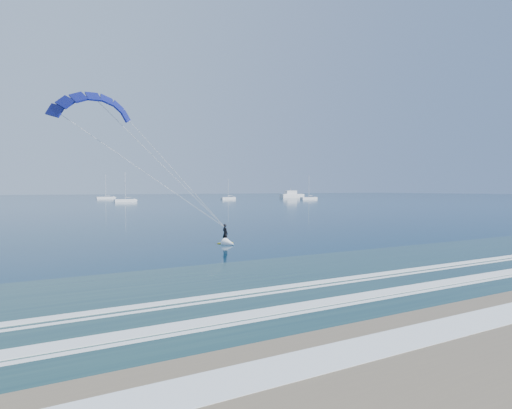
{
  "coord_description": "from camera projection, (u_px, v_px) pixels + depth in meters",
  "views": [
    {
      "loc": [
        -21.87,
        -12.13,
        5.73
      ],
      "look_at": [
        0.46,
        25.14,
        4.21
      ],
      "focal_mm": 32.0,
      "sensor_mm": 36.0,
      "label": 1
    }
  ],
  "objects": [
    {
      "name": "sailboat_3",
      "position": [
        125.0,
        200.0,
        194.21
      ],
      "size": [
        9.16,
        2.4,
        12.65
      ],
      "color": "silver",
      "rests_on": "ground"
    },
    {
      "name": "motor_yacht",
      "position": [
        292.0,
        195.0,
        285.31
      ],
      "size": [
        15.99,
        4.26,
        6.48
      ],
      "color": "silver",
      "rests_on": "ground"
    },
    {
      "name": "sailboat_4",
      "position": [
        106.0,
        198.0,
        251.31
      ],
      "size": [
        9.99,
        2.4,
        13.41
      ],
      "color": "silver",
      "rests_on": "ground"
    },
    {
      "name": "sailboat_5",
      "position": [
        228.0,
        198.0,
        240.29
      ],
      "size": [
        7.85,
        2.4,
        10.83
      ],
      "color": "silver",
      "rests_on": "ground"
    },
    {
      "name": "kitesurfer_rig",
      "position": [
        169.0,
        172.0,
        40.54
      ],
      "size": [
        19.37,
        8.98,
        13.99
      ],
      "color": "yellow",
      "rests_on": "ground"
    },
    {
      "name": "sailboat_6",
      "position": [
        309.0,
        198.0,
        239.05
      ],
      "size": [
        9.6,
        2.4,
        12.89
      ],
      "color": "silver",
      "rests_on": "ground"
    }
  ]
}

